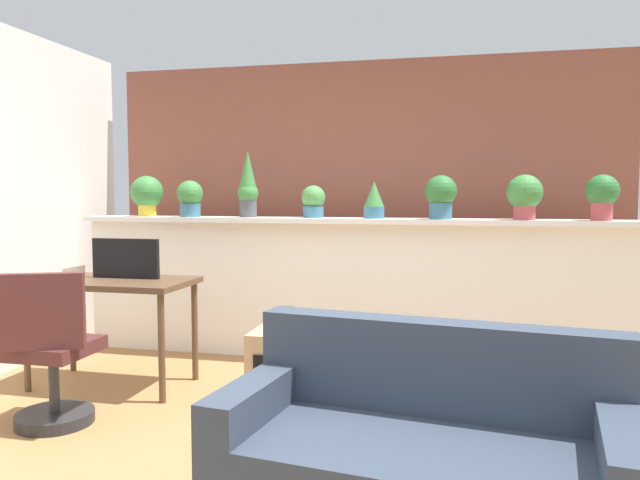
{
  "coord_description": "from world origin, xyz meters",
  "views": [
    {
      "loc": [
        0.87,
        -2.78,
        1.34
      ],
      "look_at": [
        -0.08,
        1.32,
        1.02
      ],
      "focal_mm": 34.19,
      "sensor_mm": 36.0,
      "label": 1
    }
  ],
  "objects_px": {
    "potted_plant_3": "(313,201)",
    "tv_monitor": "(126,258)",
    "potted_plant_4": "(374,200)",
    "desk": "(112,291)",
    "office_chair": "(51,361)",
    "potted_plant_2": "(248,185)",
    "couch": "(423,463)",
    "potted_plant_1": "(190,198)",
    "potted_plant_6": "(525,195)",
    "potted_plant_7": "(602,194)",
    "vase_on_shelf": "(287,318)",
    "potted_plant_5": "(441,195)",
    "potted_plant_0": "(147,194)",
    "side_cube_shelf": "(285,370)"
  },
  "relations": [
    {
      "from": "potted_plant_0",
      "to": "side_cube_shelf",
      "type": "bearing_deg",
      "value": -37.37
    },
    {
      "from": "potted_plant_2",
      "to": "potted_plant_4",
      "type": "xyz_separation_m",
      "value": [
        1.04,
        -0.01,
        -0.12
      ]
    },
    {
      "from": "potted_plant_6",
      "to": "tv_monitor",
      "type": "height_order",
      "value": "potted_plant_6"
    },
    {
      "from": "potted_plant_4",
      "to": "vase_on_shelf",
      "type": "relative_size",
      "value": 2.15
    },
    {
      "from": "office_chair",
      "to": "potted_plant_7",
      "type": "bearing_deg",
      "value": 27.93
    },
    {
      "from": "desk",
      "to": "office_chair",
      "type": "relative_size",
      "value": 1.21
    },
    {
      "from": "potted_plant_3",
      "to": "tv_monitor",
      "type": "distance_m",
      "value": 1.52
    },
    {
      "from": "potted_plant_1",
      "to": "potted_plant_2",
      "type": "distance_m",
      "value": 0.51
    },
    {
      "from": "potted_plant_0",
      "to": "couch",
      "type": "height_order",
      "value": "potted_plant_0"
    },
    {
      "from": "potted_plant_4",
      "to": "couch",
      "type": "xyz_separation_m",
      "value": [
        0.53,
        -2.37,
        -1.01
      ]
    },
    {
      "from": "potted_plant_3",
      "to": "potted_plant_0",
      "type": "bearing_deg",
      "value": -179.72
    },
    {
      "from": "side_cube_shelf",
      "to": "couch",
      "type": "height_order",
      "value": "couch"
    },
    {
      "from": "office_chair",
      "to": "couch",
      "type": "height_order",
      "value": "office_chair"
    },
    {
      "from": "potted_plant_2",
      "to": "tv_monitor",
      "type": "xyz_separation_m",
      "value": [
        -0.59,
        -0.9,
        -0.52
      ]
    },
    {
      "from": "potted_plant_7",
      "to": "desk",
      "type": "distance_m",
      "value": 3.53
    },
    {
      "from": "potted_plant_4",
      "to": "vase_on_shelf",
      "type": "xyz_separation_m",
      "value": [
        -0.39,
        -1.11,
        -0.73
      ]
    },
    {
      "from": "potted_plant_1",
      "to": "potted_plant_2",
      "type": "height_order",
      "value": "potted_plant_2"
    },
    {
      "from": "potted_plant_3",
      "to": "potted_plant_5",
      "type": "distance_m",
      "value": 1.01
    },
    {
      "from": "potted_plant_1",
      "to": "desk",
      "type": "height_order",
      "value": "potted_plant_1"
    },
    {
      "from": "potted_plant_4",
      "to": "couch",
      "type": "distance_m",
      "value": 2.63
    },
    {
      "from": "desk",
      "to": "office_chair",
      "type": "distance_m",
      "value": 0.82
    },
    {
      "from": "desk",
      "to": "couch",
      "type": "relative_size",
      "value": 0.67
    },
    {
      "from": "vase_on_shelf",
      "to": "desk",
      "type": "bearing_deg",
      "value": 173.84
    },
    {
      "from": "desk",
      "to": "potted_plant_7",
      "type": "bearing_deg",
      "value": 15.95
    },
    {
      "from": "potted_plant_7",
      "to": "side_cube_shelf",
      "type": "height_order",
      "value": "potted_plant_7"
    },
    {
      "from": "potted_plant_3",
      "to": "tv_monitor",
      "type": "bearing_deg",
      "value": -140.09
    },
    {
      "from": "potted_plant_2",
      "to": "potted_plant_5",
      "type": "distance_m",
      "value": 1.55
    },
    {
      "from": "potted_plant_0",
      "to": "tv_monitor",
      "type": "bearing_deg",
      "value": -69.99
    },
    {
      "from": "desk",
      "to": "tv_monitor",
      "type": "bearing_deg",
      "value": 51.34
    },
    {
      "from": "potted_plant_4",
      "to": "office_chair",
      "type": "distance_m",
      "value": 2.54
    },
    {
      "from": "vase_on_shelf",
      "to": "potted_plant_7",
      "type": "bearing_deg",
      "value": 28.31
    },
    {
      "from": "potted_plant_5",
      "to": "office_chair",
      "type": "height_order",
      "value": "potted_plant_5"
    },
    {
      "from": "couch",
      "to": "desk",
      "type": "bearing_deg",
      "value": 147.73
    },
    {
      "from": "potted_plant_1",
      "to": "potted_plant_6",
      "type": "bearing_deg",
      "value": -0.05
    },
    {
      "from": "potted_plant_6",
      "to": "potted_plant_7",
      "type": "relative_size",
      "value": 1.01
    },
    {
      "from": "potted_plant_0",
      "to": "potted_plant_4",
      "type": "relative_size",
      "value": 1.19
    },
    {
      "from": "side_cube_shelf",
      "to": "couch",
      "type": "distance_m",
      "value": 1.52
    },
    {
      "from": "potted_plant_2",
      "to": "tv_monitor",
      "type": "height_order",
      "value": "potted_plant_2"
    },
    {
      "from": "potted_plant_4",
      "to": "tv_monitor",
      "type": "xyz_separation_m",
      "value": [
        -1.63,
        -0.89,
        -0.41
      ]
    },
    {
      "from": "potted_plant_2",
      "to": "potted_plant_4",
      "type": "height_order",
      "value": "potted_plant_2"
    },
    {
      "from": "potted_plant_0",
      "to": "potted_plant_1",
      "type": "xyz_separation_m",
      "value": [
        0.43,
        -0.07,
        -0.03
      ]
    },
    {
      "from": "potted_plant_6",
      "to": "potted_plant_1",
      "type": "bearing_deg",
      "value": 179.95
    },
    {
      "from": "potted_plant_2",
      "to": "side_cube_shelf",
      "type": "height_order",
      "value": "potted_plant_2"
    },
    {
      "from": "potted_plant_2",
      "to": "office_chair",
      "type": "xyz_separation_m",
      "value": [
        -0.57,
        -1.76,
        -1.02
      ]
    },
    {
      "from": "potted_plant_5",
      "to": "side_cube_shelf",
      "type": "xyz_separation_m",
      "value": [
        -0.9,
        -1.14,
        -1.08
      ]
    },
    {
      "from": "potted_plant_1",
      "to": "office_chair",
      "type": "height_order",
      "value": "potted_plant_1"
    },
    {
      "from": "potted_plant_3",
      "to": "couch",
      "type": "distance_m",
      "value": 2.82
    },
    {
      "from": "potted_plant_4",
      "to": "couch",
      "type": "relative_size",
      "value": 0.18
    },
    {
      "from": "potted_plant_0",
      "to": "potted_plant_2",
      "type": "xyz_separation_m",
      "value": [
        0.93,
        -0.03,
        0.07
      ]
    },
    {
      "from": "potted_plant_6",
      "to": "potted_plant_7",
      "type": "distance_m",
      "value": 0.53
    }
  ]
}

